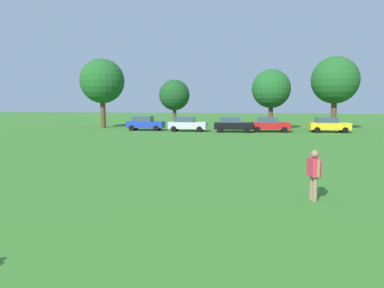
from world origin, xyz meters
name	(u,v)px	position (x,y,z in m)	size (l,w,h in m)	color
ground_plane	(190,141)	(0.00, 30.00, 0.00)	(160.00, 160.00, 0.00)	#387528
adult_bystander	(314,171)	(7.06, 11.16, 1.04)	(0.44, 0.81, 1.75)	#8C7259
parked_car_blue_0	(145,123)	(-6.99, 40.82, 0.86)	(4.30, 2.02, 1.68)	#1E38AD
parked_car_silver_1	(187,124)	(-1.83, 40.05, 0.86)	(4.30, 2.02, 1.68)	silver
parked_car_black_2	(233,124)	(3.44, 39.76, 0.86)	(4.30, 2.02, 1.68)	black
parked_car_red_3	(270,124)	(7.52, 40.51, 0.86)	(4.30, 2.02, 1.68)	red
parked_car_yellow_4	(329,125)	(13.95, 40.81, 0.86)	(4.30, 2.02, 1.68)	yellow
tree_far_left	(102,81)	(-13.54, 44.31, 6.00)	(5.70, 5.70, 8.89)	brown
tree_left	(174,95)	(-4.47, 46.39, 4.24)	(4.03, 4.03, 6.28)	brown
tree_right	(271,89)	(7.85, 44.29, 4.93)	(4.68, 4.68, 7.30)	brown
tree_far_right	(335,80)	(15.39, 45.03, 5.93)	(5.64, 5.64, 8.78)	brown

